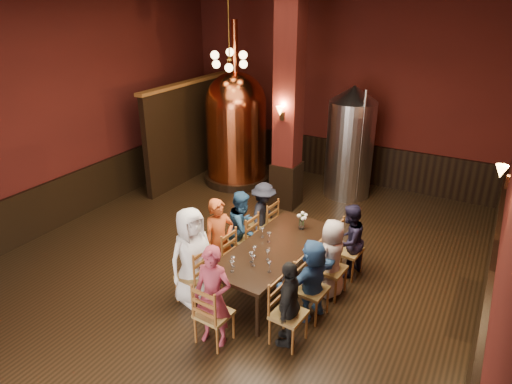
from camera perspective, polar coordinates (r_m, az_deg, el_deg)
The scene contains 40 objects.
room at distance 7.21m, azimuth -3.39°, elevation 5.89°, with size 10.00×10.02×4.50m.
wainscot_right at distance 7.00m, azimuth 26.47°, elevation -13.54°, with size 0.08×9.90×1.00m, color black.
wainscot_back at distance 12.02m, azimuth 9.58°, elevation 4.18°, with size 7.90×0.08×1.00m, color black.
wainscot_left at distance 10.38m, azimuth -21.95°, elevation -0.48°, with size 0.08×9.90×1.00m, color black.
column at distance 9.72m, azimuth 4.08°, elevation 10.56°, with size 0.58×0.58×4.50m, color #47130F.
partition at distance 11.78m, azimuth -8.15°, elevation 7.45°, with size 0.22×3.50×2.40m, color black.
pendant_cluster at distance 10.37m, azimuth -3.34°, elevation 16.18°, with size 0.90×0.90×1.70m, color #A57226, non-canonical shape.
sconce_wall at distance 6.95m, azimuth 29.03°, elevation 1.73°, with size 0.20×0.20×0.36m, color black, non-canonical shape.
sconce_column at distance 9.47m, azimuth 3.28°, elevation 9.91°, with size 0.20×0.20×0.36m, color black, non-canonical shape.
dining_table at distance 7.32m, azimuth 2.29°, elevation -7.23°, with size 1.19×2.47×0.75m.
chair_0 at distance 7.20m, azimuth -7.88°, elevation -10.19°, with size 0.46×0.46×0.92m, color brown, non-canonical shape.
person_0 at distance 7.03m, azimuth -8.03°, elevation -7.96°, with size 0.77×0.50×1.58m, color white.
chair_1 at distance 7.63m, azimuth -4.55°, elevation -7.91°, with size 0.46×0.46×0.92m, color brown, non-canonical shape.
person_1 at distance 7.49m, azimuth -4.62°, elevation -6.12°, with size 0.54×0.35×1.47m, color #BA4C20.
chair_2 at distance 8.08m, azimuth -1.66°, elevation -5.89°, with size 0.46×0.46×0.92m, color brown, non-canonical shape.
person_2 at distance 7.97m, azimuth -1.68°, elevation -4.50°, with size 0.66×0.33×1.37m, color #254F7C.
chair_3 at distance 8.57m, azimuth 0.94°, elevation -4.06°, with size 0.46×0.46×0.92m, color brown, non-canonical shape.
person_3 at distance 8.48m, azimuth 0.95°, elevation -2.96°, with size 0.83×0.48×1.29m, color black.
chair_4 at distance 6.39m, azimuth 4.10°, elevation -15.00°, with size 0.46×0.46×0.92m, color brown, non-canonical shape.
person_4 at distance 6.28m, azimuth 4.15°, elevation -13.71°, with size 0.75×0.31×1.28m, color black.
chair_5 at distance 6.87m, azimuth 6.96°, elevation -12.02°, with size 0.46×0.46×0.92m, color brown, non-canonical shape.
person_5 at distance 6.77m, azimuth 7.03°, elevation -10.81°, with size 1.18×0.38×1.27m, color #2F568E.
chair_6 at distance 7.37m, azimuth 9.35°, elevation -9.45°, with size 0.46×0.46×0.92m, color brown, non-canonical shape.
person_6 at distance 7.26m, azimuth 9.45°, elevation -8.19°, with size 0.64×0.41×1.30m, color #B9A8A3.
chair_7 at distance 7.90m, azimuth 11.43°, elevation -7.17°, with size 0.46×0.46×0.92m, color brown, non-canonical shape.
person_7 at distance 7.80m, azimuth 11.54°, elevation -5.99°, with size 0.63×0.31×1.29m, color black.
chair_8 at distance 6.41m, azimuth -5.29°, elevation -14.89°, with size 0.46×0.46×0.92m, color brown, non-canonical shape.
person_8 at distance 6.24m, azimuth -5.38°, elevation -12.89°, with size 0.54×0.35×1.48m, color #973244.
copper_kettle at distance 11.29m, azimuth -2.48°, elevation 8.12°, with size 1.72×1.72×3.90m.
steel_vessel at distance 10.73m, azimuth 11.69°, elevation 6.11°, with size 1.30×1.30×2.59m.
rose_vase at distance 7.75m, azimuth 5.75°, elevation -3.27°, with size 0.18×0.18×0.31m.
wine_glass_0 at distance 7.37m, azimuth 1.64°, elevation -5.69°, with size 0.07×0.07×0.17m, color white, non-canonical shape.
wine_glass_1 at distance 6.64m, azimuth -3.01°, elevation -9.29°, with size 0.07×0.07×0.17m, color white, non-canonical shape.
wine_glass_2 at distance 6.63m, azimuth 1.68°, elevation -9.36°, with size 0.07×0.07×0.17m, color white, non-canonical shape.
wine_glass_3 at distance 7.50m, azimuth 0.80°, elevation -5.11°, with size 0.07×0.07×0.17m, color white, non-canonical shape.
wine_glass_4 at distance 6.90m, azimuth 1.47°, elevation -7.87°, with size 0.07×0.07×0.17m, color white, non-canonical shape.
wine_glass_5 at distance 6.85m, azimuth -0.60°, elevation -8.17°, with size 0.07×0.07×0.17m, color white, non-canonical shape.
wine_glass_6 at distance 6.75m, azimuth -2.91°, elevation -8.72°, with size 0.07×0.07×0.17m, color white, non-canonical shape.
wine_glass_7 at distance 6.98m, azimuth -0.19°, elevation -7.47°, with size 0.07×0.07×0.17m, color white, non-canonical shape.
wine_glass_8 at distance 6.77m, azimuth -0.35°, elevation -8.59°, with size 0.07×0.07×0.17m, color white, non-canonical shape.
Camera 1 is at (3.71, -5.77, 4.45)m, focal length 32.00 mm.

